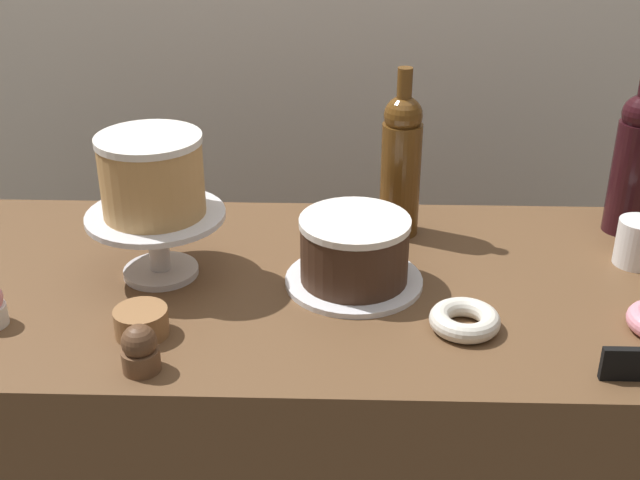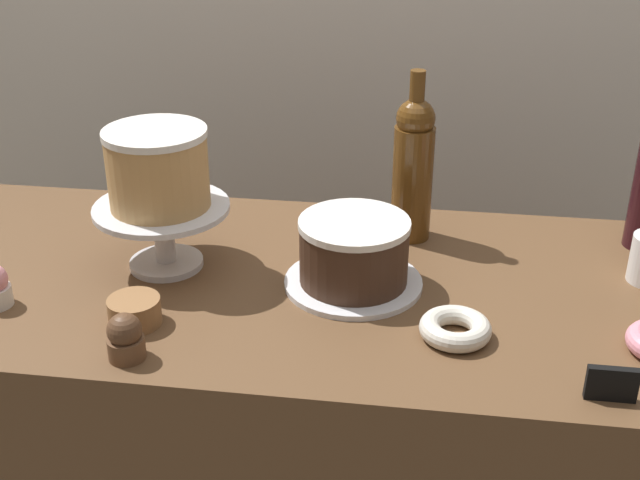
# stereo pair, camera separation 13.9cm
# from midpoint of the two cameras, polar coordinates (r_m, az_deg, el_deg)

# --- Properties ---
(display_counter) EXTENTS (1.58, 0.66, 0.89)m
(display_counter) POSITION_cam_midpoint_polar(r_m,az_deg,el_deg) (1.70, 2.45, -16.16)
(display_counter) COLOR brown
(display_counter) RESTS_ON ground_plane
(cake_stand_pedestal) EXTENTS (0.24, 0.24, 0.12)m
(cake_stand_pedestal) POSITION_cam_midpoint_polar(r_m,az_deg,el_deg) (1.46, -8.17, 1.00)
(cake_stand_pedestal) COLOR silver
(cake_stand_pedestal) RESTS_ON display_counter
(white_layer_cake) EXTENTS (0.18, 0.18, 0.14)m
(white_layer_cake) POSITION_cam_midpoint_polar(r_m,az_deg,el_deg) (1.41, -8.45, 4.89)
(white_layer_cake) COLOR tan
(white_layer_cake) RESTS_ON cake_stand_pedestal
(silver_serving_platter) EXTENTS (0.24, 0.24, 0.01)m
(silver_serving_platter) POSITION_cam_midpoint_polar(r_m,az_deg,el_deg) (1.42, 5.13, -3.03)
(silver_serving_platter) COLOR white
(silver_serving_platter) RESTS_ON display_counter
(chocolate_round_cake) EXTENTS (0.19, 0.19, 0.11)m
(chocolate_round_cake) POSITION_cam_midpoint_polar(r_m,az_deg,el_deg) (1.39, 5.24, -0.82)
(chocolate_round_cake) COLOR #3D2619
(chocolate_round_cake) RESTS_ON silver_serving_platter
(wine_bottle_amber) EXTENTS (0.08, 0.08, 0.33)m
(wine_bottle_amber) POSITION_cam_midpoint_polar(r_m,az_deg,el_deg) (1.55, 9.07, 5.02)
(wine_bottle_amber) COLOR #5B3814
(wine_bottle_amber) RESTS_ON display_counter
(cupcake_chocolate) EXTENTS (0.06, 0.06, 0.07)m
(cupcake_chocolate) POSITION_cam_midpoint_polar(r_m,az_deg,el_deg) (1.23, -10.23, -6.80)
(cupcake_chocolate) COLOR brown
(cupcake_chocolate) RESTS_ON display_counter
(donut_sugar) EXTENTS (0.11, 0.11, 0.03)m
(donut_sugar) POSITION_cam_midpoint_polar(r_m,az_deg,el_deg) (1.30, 12.44, -6.11)
(donut_sugar) COLOR silver
(donut_sugar) RESTS_ON display_counter
(cookie_stack) EXTENTS (0.08, 0.08, 0.04)m
(cookie_stack) POSITION_cam_midpoint_polar(r_m,az_deg,el_deg) (1.32, -9.82, -4.98)
(cookie_stack) COLOR olive
(cookie_stack) RESTS_ON display_counter
(price_sign_chalkboard) EXTENTS (0.07, 0.01, 0.05)m
(price_sign_chalkboard) POSITION_cam_midpoint_polar(r_m,az_deg,el_deg) (1.23, 22.75, -9.31)
(price_sign_chalkboard) COLOR black
(price_sign_chalkboard) RESTS_ON display_counter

